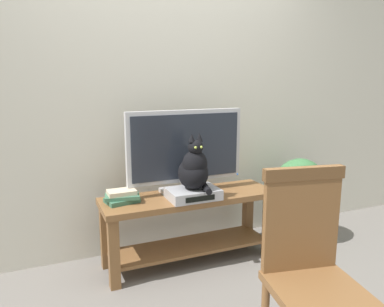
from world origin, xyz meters
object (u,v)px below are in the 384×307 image
Objects in this scene: media_box at (193,194)px; book_stack at (122,197)px; cat at (194,169)px; wooden_chair at (309,262)px; tv_stand at (189,216)px; tv at (185,150)px; potted_plant at (299,193)px.

book_stack is (-0.50, 0.12, 0.00)m from media_box.
cat is 0.41× the size of wooden_chair.
wooden_chair reaches higher than book_stack.
tv_stand is 1.33× the size of wooden_chair.
tv_stand is 0.51m from tv.
wooden_chair is 1.39m from book_stack.
cat reaches higher than tv_stand.
potted_plant is at bearing -2.30° from book_stack.
tv is 2.46× the size of media_box.
tv_stand is at bearing -90.02° from tv.
cat is (-0.01, -0.18, -0.11)m from tv.
wooden_chair is 3.82× the size of book_stack.
book_stack is at bearing 176.66° from tv_stand.
cat reaches higher than potted_plant.
book_stack reaches higher than tv_stand.
wooden_chair is at bearing -84.85° from cat.
tv reaches higher than book_stack.
tv is 0.21m from cat.
tv_stand is 0.22m from media_box.
tv reaches higher than wooden_chair.
book_stack is at bearing 177.70° from potted_plant.
cat is (-0.01, -0.10, 0.40)m from tv_stand.
tv_stand is 3.21× the size of cat.
tv reaches higher than media_box.
wooden_chair is (0.10, -1.30, -0.31)m from tv.
media_box is (-0.01, -0.09, 0.21)m from tv_stand.
cat is 0.55m from book_stack.
potted_plant is (1.01, -0.03, 0.07)m from tv_stand.
tv_stand is at bearing 85.53° from media_box.
book_stack is at bearing -174.74° from tv.
tv_stand is 1.80× the size of potted_plant.
tv is at bearing 94.21° from wooden_chair.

